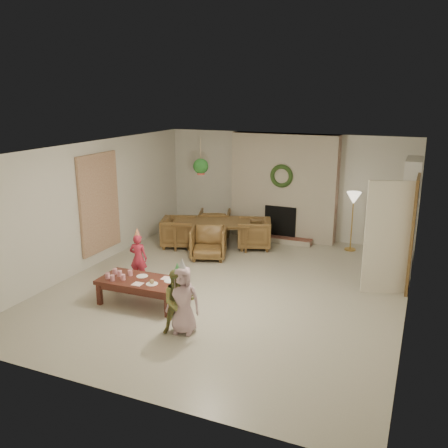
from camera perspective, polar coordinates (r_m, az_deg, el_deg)
The scene contains 56 objects.
floor at distance 8.83m, azimuth 0.78°, elevation -7.43°, with size 7.00×7.00×0.00m, color #B7B29E.
ceiling at distance 8.19m, azimuth 0.84°, elevation 8.91°, with size 7.00×7.00×0.00m, color white.
wall_back at distance 11.66m, azimuth 7.38°, elevation 4.53°, with size 7.00×7.00×0.00m, color silver.
wall_front at distance 5.53m, azimuth -13.27°, elevation -8.27°, with size 7.00×7.00×0.00m, color silver.
wall_left at distance 9.93m, azimuth -15.44°, elevation 2.18°, with size 7.00×7.00×0.00m, color silver.
wall_right at distance 7.84m, azimuth 21.54°, elevation -1.83°, with size 7.00×7.00×0.00m, color silver.
fireplace_mass at distance 11.47m, azimuth 7.10°, elevation 4.36°, with size 2.50×0.40×2.50m, color #521D15.
fireplace_hearth at distance 11.43m, azimuth 6.42°, elevation -1.81°, with size 1.60×0.30×0.12m, color maroon.
fireplace_firebox at distance 11.48m, azimuth 6.72°, elevation 0.28°, with size 0.75×0.12×0.75m, color black.
fireplace_wreath at distance 11.20m, azimuth 6.82°, elevation 5.66°, with size 0.54×0.54×0.10m, color #223F17.
floor_lamp_base at distance 11.16m, azimuth 14.70°, elevation -2.92°, with size 0.25×0.25×0.03m, color gold.
floor_lamp_post at distance 10.99m, azimuth 14.92°, elevation 0.07°, with size 0.03×0.03×1.19m, color gold.
floor_lamp_shade at distance 10.86m, azimuth 15.12°, elevation 2.98°, with size 0.32×0.32×0.26m, color beige.
bookshelf_carcass at distance 10.11m, azimuth 21.08°, elevation 1.05°, with size 0.30×1.00×2.20m, color white.
bookshelf_shelf_a at distance 10.28m, azimuth 20.62°, elevation -2.45°, with size 0.30×0.92×0.03m, color white.
bookshelf_shelf_b at distance 10.17m, azimuth 20.83°, elevation -0.30°, with size 0.30×0.92×0.03m, color white.
bookshelf_shelf_c at distance 10.07m, azimuth 21.05°, elevation 1.89°, with size 0.30×0.92×0.03m, color white.
bookshelf_shelf_d at distance 9.99m, azimuth 21.27°, elevation 4.12°, with size 0.30×0.92×0.03m, color white.
books_row_lower at distance 10.09m, azimuth 20.53°, elevation -1.92°, with size 0.20×0.40×0.24m, color #AB1F24.
books_row_mid at distance 10.18m, azimuth 20.81°, elevation 0.54°, with size 0.20×0.44×0.24m, color #27618F.
books_row_upper at distance 9.95m, azimuth 20.97°, elevation 2.51°, with size 0.20×0.36×0.22m, color #AF7E25.
door_frame at distance 9.06m, azimuth 21.45°, elevation -1.10°, with size 0.05×0.86×2.04m, color brown.
door_leaf at distance 8.71m, azimuth 18.85°, elevation -1.62°, with size 0.05×0.80×2.00m, color beige.
curtain_panel at distance 10.05m, azimuth -14.56°, elevation 2.41°, with size 0.06×1.20×2.00m, color #CAB08F.
dining_table at distance 10.92m, azimuth -1.45°, elevation -1.20°, with size 1.74×0.97×0.61m, color brown.
dining_chair_near at distance 10.18m, azimuth -1.85°, elevation -2.26°, with size 0.72×0.74×0.67m, color brown.
dining_chair_far at distance 11.64m, azimuth -1.10°, elevation 0.02°, with size 0.72×0.74×0.67m, color brown.
dining_chair_left at distance 11.00m, azimuth -5.41°, elevation -0.96°, with size 0.72×0.74×0.67m, color brown.
dining_chair_right at distance 10.86m, azimuth 3.57°, elevation -1.14°, with size 0.72×0.74×0.67m, color brown.
hanging_plant_cord at distance 10.12m, azimuth -2.79°, elevation 8.15°, with size 0.01×0.01×0.70m, color tan.
hanging_plant_pot at distance 10.17m, azimuth -2.76°, elevation 6.19°, with size 0.16×0.16×0.12m, color #AA4436.
hanging_plant_foliage at distance 10.15m, azimuth -2.77°, elevation 6.86°, with size 0.32×0.32×0.32m, color #174719.
coffee_table_top at distance 8.13m, azimuth -9.81°, elevation -6.70°, with size 1.40×0.70×0.06m, color #55271C.
coffee_table_apron at distance 8.16m, azimuth -9.78°, elevation -7.19°, with size 1.29×0.59×0.09m, color #55271C.
coffee_leg_fl at distance 8.33m, azimuth -14.54°, elevation -8.04°, with size 0.08×0.08×0.37m, color #55271C.
coffee_leg_fr at distance 7.70m, azimuth -6.73°, elevation -9.64°, with size 0.08×0.08×0.37m, color #55271C.
coffee_leg_bl at distance 8.76m, azimuth -12.36°, elevation -6.72°, with size 0.08×0.08×0.37m, color #55271C.
coffee_leg_br at distance 8.16m, azimuth -4.84°, elevation -8.09°, with size 0.08×0.08×0.37m, color #55271C.
cup_a at distance 8.26m, azimuth -13.63°, elevation -5.97°, with size 0.08×0.08×0.10m, color white.
cup_b at distance 8.42m, azimuth -12.79°, elevation -5.49°, with size 0.08×0.08×0.10m, color white.
cup_c at distance 8.15m, azimuth -13.09°, elevation -6.24°, with size 0.08×0.08×0.10m, color white.
cup_d at distance 8.31m, azimuth -12.26°, elevation -5.74°, with size 0.08×0.08×0.10m, color white.
cup_e at distance 8.13m, azimuth -11.87°, elevation -6.20°, with size 0.08×0.08×0.10m, color white.
cup_f at distance 8.30m, azimuth -11.06°, elevation -5.71°, with size 0.08×0.08×0.10m, color white.
plate_a at distance 8.25m, azimuth -9.68°, elevation -6.10°, with size 0.19×0.19×0.01m, color white.
plate_b at distance 7.91m, azimuth -8.54°, elevation -7.03°, with size 0.19×0.19×0.01m, color white.
plate_c at distance 7.98m, azimuth -6.42°, elevation -6.73°, with size 0.19×0.19×0.01m, color white.
food_scoop at distance 7.89m, azimuth -8.55°, elevation -6.75°, with size 0.08×0.08×0.08m, color tan.
napkin_left at distance 7.94m, azimuth -10.20°, elevation -7.00°, with size 0.16×0.16×0.01m, color #FFBBBE.
napkin_right at distance 8.10m, azimuth -6.81°, elevation -6.41°, with size 0.16×0.16×0.01m, color #FFBBBE.
child_red at distance 9.04m, azimuth -10.11°, elevation -4.00°, with size 0.33×0.22×0.92m, color #B6273B.
party_hat_red at distance 8.89m, azimuth -10.26°, elevation -0.97°, with size 0.13×0.13×0.17m, color gold.
child_plaid at distance 7.10m, azimuth -5.45°, elevation -9.15°, with size 0.47×0.37×0.97m, color olive.
party_hat_plaid at distance 6.90m, azimuth -5.56°, elevation -5.21°, with size 0.11×0.11×0.16m, color #50BC5B.
child_pink at distance 7.09m, azimuth -4.88°, elevation -8.95°, with size 0.50×0.33×1.03m, color #CDA4AE.
party_hat_pink at distance 6.88m, azimuth -4.99°, elevation -4.74°, with size 0.13×0.13×0.18m, color #B0B1B8.
Camera 1 is at (3.09, -7.53, 3.43)m, focal length 38.58 mm.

